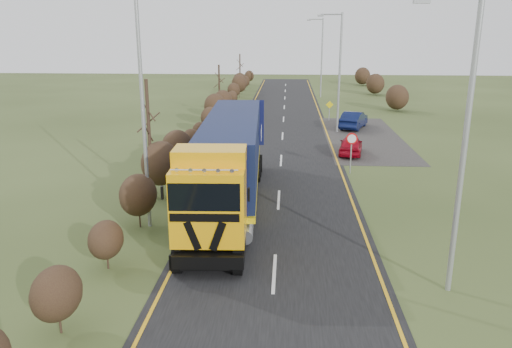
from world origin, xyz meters
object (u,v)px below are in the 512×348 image
object	(u,v)px
speed_sign	(351,145)
streetlight_near	(462,137)
lorry	(230,158)
car_blue_sedan	(354,120)
car_red_hatchback	(351,145)

from	to	relation	value
speed_sign	streetlight_near	bearing A→B (deg)	-83.96
lorry	car_blue_sedan	xyz separation A→B (m)	(8.55, 20.91, -1.70)
lorry	streetlight_near	bearing A→B (deg)	-46.34
car_red_hatchback	speed_sign	xyz separation A→B (m)	(-0.60, -4.91, 1.13)
car_blue_sedan	streetlight_near	xyz separation A→B (m)	(-0.52, -28.62, 4.43)
car_blue_sedan	streetlight_near	distance (m)	28.96
streetlight_near	speed_sign	size ratio (longest dim) A/B	3.76
lorry	car_blue_sedan	size ratio (longest dim) A/B	3.44
car_red_hatchback	car_blue_sedan	bearing A→B (deg)	-88.67
streetlight_near	speed_sign	distance (m)	14.45
streetlight_near	lorry	bearing A→B (deg)	136.17
car_red_hatchback	car_blue_sedan	distance (m)	9.84
lorry	car_red_hatchback	distance (m)	13.38
car_blue_sedan	streetlight_near	world-z (taller)	streetlight_near
streetlight_near	speed_sign	world-z (taller)	streetlight_near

